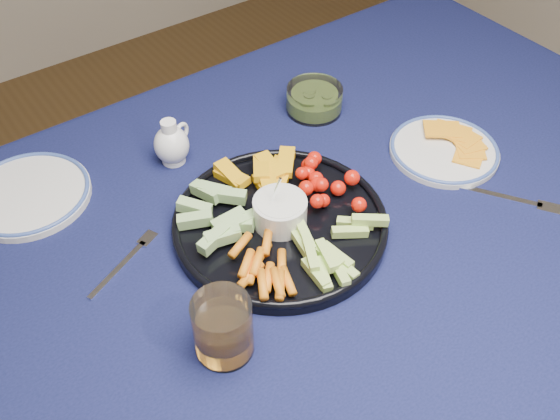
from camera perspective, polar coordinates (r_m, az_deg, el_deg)
dining_table at (r=1.09m, az=1.55°, el=-6.12°), size 1.67×1.07×0.75m
crudite_platter at (r=1.03m, az=-0.14°, el=-0.94°), size 0.36×0.36×0.11m
creamer_pitcher at (r=1.16m, az=-9.86°, el=5.97°), size 0.08×0.06×0.09m
pickle_bowl at (r=1.28m, az=3.16°, el=9.97°), size 0.11×0.11×0.05m
cheese_plate at (r=1.22m, az=14.80°, el=5.44°), size 0.20×0.20×0.02m
juice_tumbler at (r=0.87m, az=-5.21°, el=-10.88°), size 0.08×0.08×0.10m
fork_left at (r=1.02m, az=-13.67°, el=-4.32°), size 0.15×0.08×0.00m
fork_right at (r=1.16m, az=20.60°, el=0.88°), size 0.12×0.17×0.00m
side_plate_extra at (r=1.17m, az=-22.07°, el=1.35°), size 0.22×0.22×0.02m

